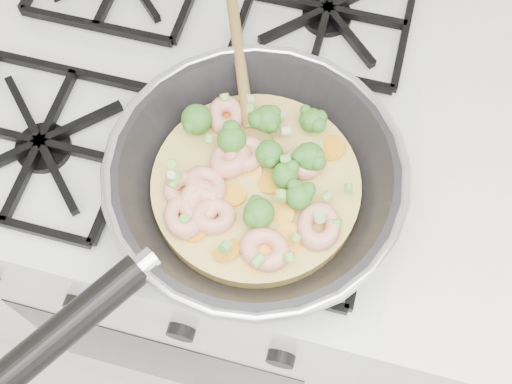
# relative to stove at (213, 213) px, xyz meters

# --- Properties ---
(stove) EXTENTS (0.60, 0.60, 0.92)m
(stove) POSITION_rel_stove_xyz_m (0.00, 0.00, 0.00)
(stove) COLOR silver
(stove) RESTS_ON ground
(skillet) EXTENTS (0.38, 0.61, 0.09)m
(skillet) POSITION_rel_stove_xyz_m (0.12, -0.16, 0.50)
(skillet) COLOR black
(skillet) RESTS_ON stove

